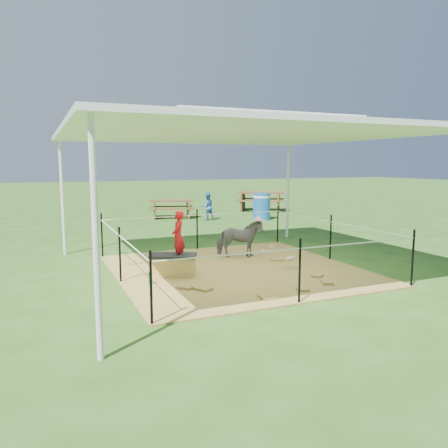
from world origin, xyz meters
name	(u,v)px	position (x,y,z in m)	size (l,w,h in m)	color
ground	(236,270)	(0.00, 0.00, 0.00)	(90.00, 90.00, 0.00)	#2D5919
hay_patch	(236,270)	(0.00, 0.00, 0.01)	(4.60, 4.60, 0.03)	brown
canopy_tent	(237,132)	(0.00, 0.00, 2.69)	(6.30, 6.30, 2.90)	silver
rope_fence	(236,238)	(0.00, 0.00, 0.64)	(4.54, 4.54, 1.00)	black
straw_bale	(173,266)	(-1.27, 0.02, 0.21)	(0.79, 0.40, 0.35)	#B08140
dark_cloth	(173,256)	(-1.27, 0.02, 0.40)	(0.85, 0.44, 0.04)	black
woman	(178,231)	(-1.17, 0.02, 0.86)	(0.35, 0.23, 0.95)	red
green_bottle	(150,278)	(-1.82, -0.43, 0.14)	(0.06, 0.06, 0.22)	#16652B
pony	(239,239)	(0.52, 0.94, 0.45)	(0.45, 0.99, 0.84)	#4A4B4F
pink_hat	(240,217)	(0.52, 0.94, 0.93)	(0.26, 0.26, 0.12)	pink
foal	(290,257)	(1.03, -0.34, 0.24)	(0.77, 0.43, 0.43)	#BFAF8C
trash_barrel	(262,206)	(4.19, 6.76, 0.49)	(0.64, 0.64, 0.99)	#165DA9
picnic_table_near	(171,209)	(1.23, 8.63, 0.35)	(1.67, 1.20, 0.69)	brown
picnic_table_far	(261,201)	(5.62, 9.53, 0.43)	(2.04, 1.47, 0.85)	brown
distant_person	(208,207)	(2.28, 7.44, 0.50)	(0.49, 0.38, 1.01)	blue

